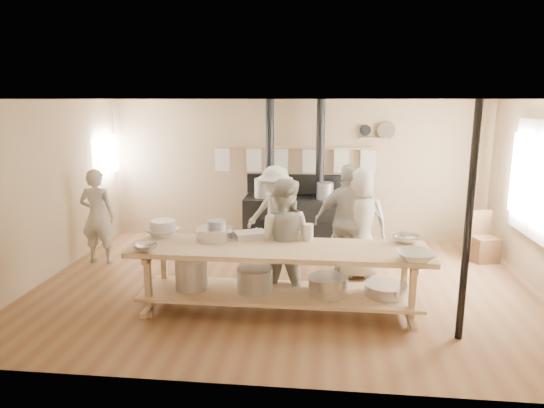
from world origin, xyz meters
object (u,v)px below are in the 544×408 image
stove (294,215)px  roasting_pan (250,235)px  chair (483,247)px  prep_table (278,273)px  cook_center (360,223)px  cook_left (283,240)px  cook_by_window (275,215)px  cook_right (348,222)px  cook_far_left (98,216)px

stove → roasting_pan: size_ratio=6.61×
stove → chair: size_ratio=3.20×
stove → prep_table: bearing=-90.0°
stove → cook_center: size_ratio=1.58×
stove → cook_left: 2.61m
cook_left → cook_by_window: size_ratio=1.04×
cook_right → cook_left: bearing=48.2°
cook_far_left → chair: (6.21, 0.73, -0.53)m
chair → cook_center: bearing=-170.4°
chair → prep_table: bearing=-158.5°
stove → cook_right: (0.90, -1.66, 0.32)m
chair → cook_right: bearing=-171.6°
stove → cook_left: stove is taller
cook_far_left → cook_right: bearing=175.0°
prep_table → cook_right: 1.66m
cook_far_left → roasting_pan: (2.66, -1.26, 0.13)m
prep_table → cook_by_window: size_ratio=2.30×
chair → cook_left: bearing=-163.6°
prep_table → cook_left: bearing=86.9°
cook_by_window → chair: bearing=31.9°
cook_far_left → cook_right: 3.97m
cook_right → roasting_pan: bearing=39.9°
cook_by_window → cook_left: bearing=-54.9°
stove → roasting_pan: (-0.39, -2.69, 0.37)m
cook_by_window → roasting_pan: cook_by_window is taller
cook_center → chair: (2.09, 0.95, -0.58)m
cook_left → chair: size_ratio=2.01×
prep_table → cook_center: size_ratio=2.19×
stove → prep_table: (-0.00, -3.02, -0.00)m
prep_table → cook_by_window: bearing=96.8°
roasting_pan → cook_right: bearing=38.3°
cook_center → cook_right: (-0.16, -0.02, 0.02)m
cook_far_left → chair: cook_far_left is taller
roasting_pan → cook_left: bearing=12.7°
cook_by_window → chair: size_ratio=1.93×
cook_far_left → cook_by_window: cook_by_window is taller
cook_center → cook_by_window: bearing=-26.5°
cook_by_window → chair: (3.39, 0.38, -0.54)m
cook_by_window → roasting_pan: bearing=-70.1°
stove → cook_far_left: stove is taller
cook_left → roasting_pan: cook_left is taller
cook_by_window → cook_far_left: bearing=-147.3°
stove → cook_right: stove is taller
cook_left → cook_center: size_ratio=0.99×
cook_far_left → cook_center: bearing=175.4°
cook_center → cook_by_window: (-1.30, 0.57, -0.04)m
stove → cook_right: bearing=-61.5°
prep_table → cook_right: size_ratio=2.13×
prep_table → cook_right: cook_right is taller
cook_left → roasting_pan: (-0.42, -0.09, 0.08)m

